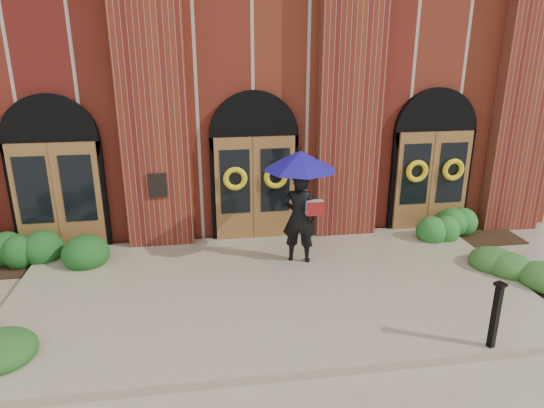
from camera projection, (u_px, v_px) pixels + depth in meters
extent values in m
plane|color=tan|center=(272.00, 296.00, 9.51)|extent=(90.00, 90.00, 0.00)
cube|color=tan|center=(271.00, 289.00, 9.62)|extent=(10.00, 5.30, 0.15)
cube|color=maroon|center=(233.00, 79.00, 16.71)|extent=(16.00, 12.00, 7.00)
cube|color=black|center=(158.00, 185.00, 10.97)|extent=(0.40, 0.05, 0.55)
cube|color=maroon|center=(152.00, 101.00, 10.61)|extent=(1.50, 0.45, 7.00)
cube|color=maroon|center=(350.00, 98.00, 11.25)|extent=(1.50, 0.45, 7.00)
cube|color=maroon|center=(527.00, 95.00, 11.90)|extent=(1.50, 0.45, 7.00)
cube|color=brown|center=(58.00, 197.00, 10.95)|extent=(1.90, 0.10, 2.50)
cylinder|color=black|center=(51.00, 142.00, 10.68)|extent=(2.10, 0.22, 2.10)
cube|color=brown|center=(255.00, 189.00, 11.59)|extent=(1.90, 0.10, 2.50)
cylinder|color=black|center=(254.00, 136.00, 11.32)|extent=(2.10, 0.22, 2.10)
cube|color=brown|center=(432.00, 181.00, 12.24)|extent=(1.90, 0.10, 2.50)
cylinder|color=black|center=(435.00, 131.00, 11.97)|extent=(2.10, 0.22, 2.10)
torus|color=yellow|center=(235.00, 179.00, 11.32)|extent=(0.57, 0.13, 0.57)
torus|color=yellow|center=(276.00, 177.00, 11.45)|extent=(0.57, 0.13, 0.57)
torus|color=yellow|center=(417.00, 171.00, 11.96)|extent=(0.57, 0.13, 0.57)
torus|color=yellow|center=(453.00, 170.00, 12.10)|extent=(0.57, 0.13, 0.57)
imported|color=black|center=(299.00, 217.00, 10.42)|extent=(0.84, 0.68, 2.01)
cone|color=navy|center=(300.00, 160.00, 10.01)|extent=(1.95, 1.95, 0.40)
cylinder|color=black|center=(303.00, 185.00, 10.15)|extent=(0.02, 0.02, 0.66)
cube|color=#A7AAAC|center=(315.00, 207.00, 10.23)|extent=(0.41, 0.29, 0.29)
cube|color=maroon|center=(316.00, 209.00, 10.13)|extent=(0.37, 0.14, 0.29)
cube|color=black|center=(495.00, 317.00, 7.54)|extent=(0.12, 0.12, 1.08)
cube|color=black|center=(501.00, 284.00, 7.36)|extent=(0.19, 0.19, 0.04)
ellipsoid|color=#184918|center=(25.00, 250.00, 10.71)|extent=(2.83, 1.13, 0.73)
ellipsoid|color=#226022|center=(463.00, 226.00, 12.20)|extent=(2.65, 1.06, 0.68)
ellipsoid|color=#2A551E|center=(517.00, 271.00, 10.00)|extent=(1.44, 1.24, 0.51)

